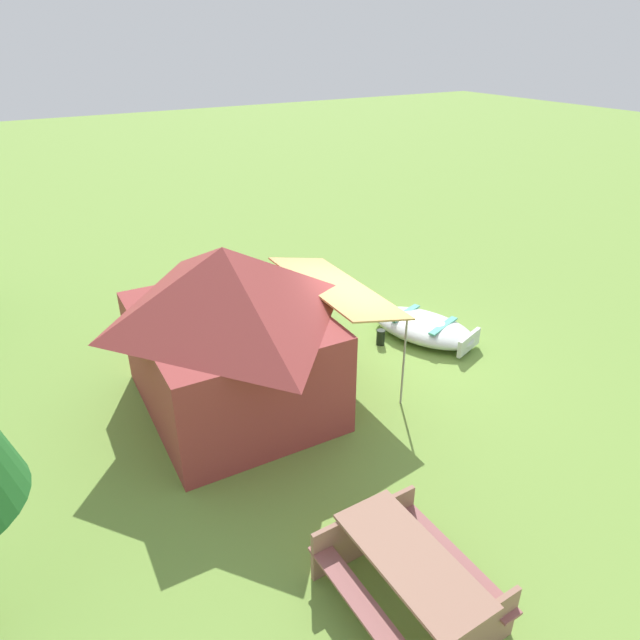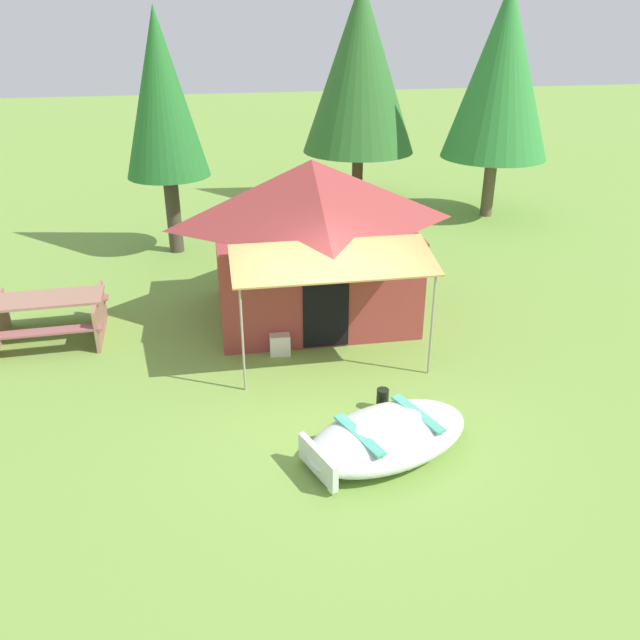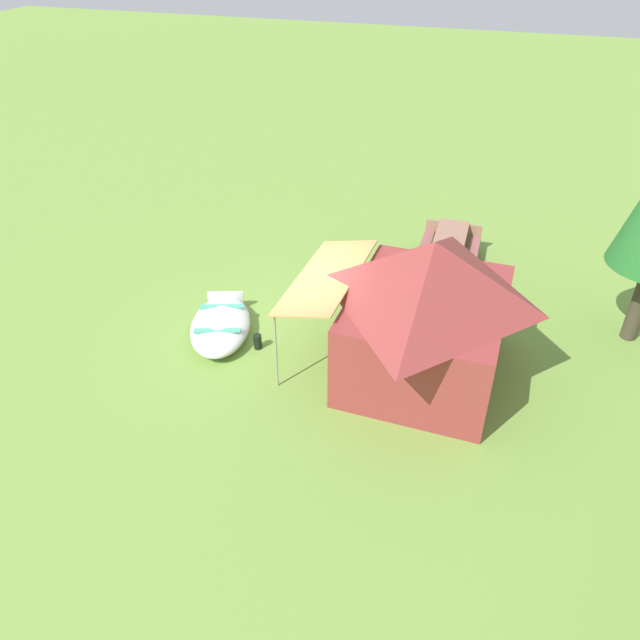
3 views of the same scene
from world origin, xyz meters
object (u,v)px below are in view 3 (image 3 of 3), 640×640
at_px(beached_rowboat, 221,325).
at_px(canvas_cabin_tent, 427,308).
at_px(picnic_table, 449,245).
at_px(cooler_box, 366,328).
at_px(fuel_can, 258,342).

bearing_deg(beached_rowboat, canvas_cabin_tent, 91.98).
xyz_separation_m(picnic_table, cooler_box, (3.80, -1.21, -0.30)).
relative_size(picnic_table, fuel_can, 5.80).
relative_size(beached_rowboat, fuel_can, 7.84).
xyz_separation_m(beached_rowboat, fuel_can, (0.22, 0.95, -0.08)).
bearing_deg(picnic_table, beached_rowboat, -41.39).
bearing_deg(fuel_can, canvas_cabin_tent, 96.17).
xyz_separation_m(beached_rowboat, picnic_table, (-4.76, 4.20, 0.24)).
distance_m(cooler_box, fuel_can, 2.35).
distance_m(beached_rowboat, cooler_box, 3.14).
relative_size(cooler_box, fuel_can, 1.45).
height_order(canvas_cabin_tent, cooler_box, canvas_cabin_tent).
height_order(beached_rowboat, cooler_box, beached_rowboat).
bearing_deg(beached_rowboat, picnic_table, 138.61).
bearing_deg(picnic_table, cooler_box, -17.69).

